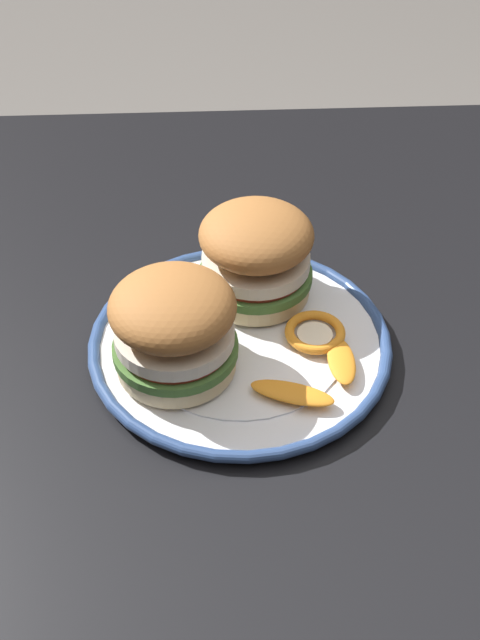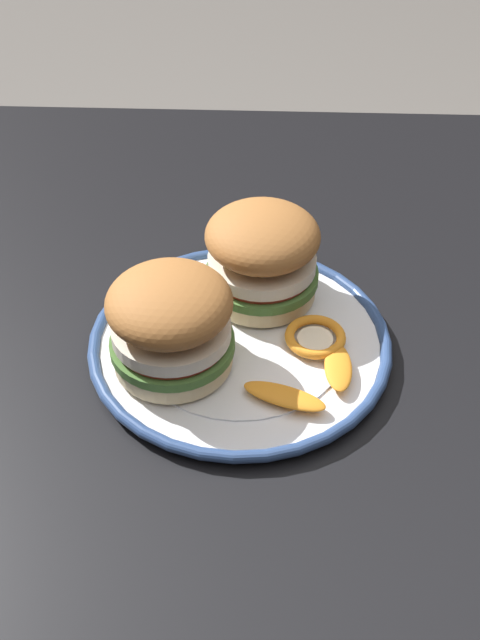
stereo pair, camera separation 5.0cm
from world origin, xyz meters
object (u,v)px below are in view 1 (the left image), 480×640
(dinner_plate, at_px, (240,342))
(sandwich_half_right, at_px, (256,253))
(dining_table, at_px, (294,400))
(sandwich_half_left, at_px, (174,326))

(dinner_plate, bearing_deg, sandwich_half_right, 74.08)
(dining_table, relative_size, sandwich_half_left, 9.00)
(sandwich_half_left, xyz_separation_m, sandwich_half_right, (0.08, 0.11, 0.00))
(dinner_plate, height_order, sandwich_half_right, sandwich_half_right)
(sandwich_half_left, bearing_deg, dining_table, 20.33)
(dining_table, height_order, sandwich_half_right, sandwich_half_right)
(dining_table, bearing_deg, dinner_plate, -171.45)
(dining_table, distance_m, dinner_plate, 0.12)
(dining_table, distance_m, sandwich_half_left, 0.21)
(dining_table, height_order, dinner_plate, dinner_plate)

